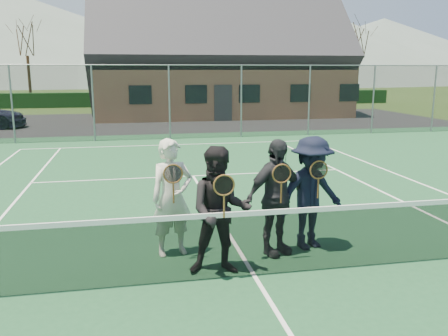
{
  "coord_description": "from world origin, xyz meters",
  "views": [
    {
      "loc": [
        -1.61,
        -5.92,
        2.83
      ],
      "look_at": [
        -0.13,
        1.5,
        1.25
      ],
      "focal_mm": 38.0,
      "sensor_mm": 36.0,
      "label": 1
    }
  ],
  "objects_px": {
    "player_a": "(172,198)",
    "player_d": "(311,193)",
    "tennis_net": "(255,241)",
    "player_c": "(275,197)",
    "player_b": "(220,211)",
    "clubhouse": "(218,50)"
  },
  "relations": [
    {
      "from": "player_a",
      "to": "player_d",
      "type": "xyz_separation_m",
      "value": [
        2.17,
        -0.15,
        -0.0
      ]
    },
    {
      "from": "tennis_net",
      "to": "player_a",
      "type": "xyz_separation_m",
      "value": [
        -1.03,
        1.04,
        0.38
      ]
    },
    {
      "from": "player_a",
      "to": "player_c",
      "type": "relative_size",
      "value": 1.0
    },
    {
      "from": "player_a",
      "to": "player_c",
      "type": "bearing_deg",
      "value": -10.75
    },
    {
      "from": "player_a",
      "to": "player_b",
      "type": "distance_m",
      "value": 1.01
    },
    {
      "from": "player_c",
      "to": "player_d",
      "type": "relative_size",
      "value": 1.0
    },
    {
      "from": "clubhouse",
      "to": "player_d",
      "type": "height_order",
      "value": "clubhouse"
    },
    {
      "from": "player_a",
      "to": "player_c",
      "type": "height_order",
      "value": "same"
    },
    {
      "from": "tennis_net",
      "to": "player_d",
      "type": "xyz_separation_m",
      "value": [
        1.15,
        0.88,
        0.38
      ]
    },
    {
      "from": "tennis_net",
      "to": "player_d",
      "type": "relative_size",
      "value": 6.49
    },
    {
      "from": "tennis_net",
      "to": "clubhouse",
      "type": "height_order",
      "value": "clubhouse"
    },
    {
      "from": "player_b",
      "to": "player_c",
      "type": "relative_size",
      "value": 1.0
    },
    {
      "from": "player_b",
      "to": "player_d",
      "type": "distance_m",
      "value": 1.72
    },
    {
      "from": "tennis_net",
      "to": "clubhouse",
      "type": "bearing_deg",
      "value": 80.54
    },
    {
      "from": "tennis_net",
      "to": "clubhouse",
      "type": "distance_m",
      "value": 24.57
    },
    {
      "from": "player_a",
      "to": "player_d",
      "type": "bearing_deg",
      "value": -4.04
    },
    {
      "from": "clubhouse",
      "to": "player_b",
      "type": "height_order",
      "value": "clubhouse"
    },
    {
      "from": "player_a",
      "to": "tennis_net",
      "type": "bearing_deg",
      "value": -45.34
    },
    {
      "from": "clubhouse",
      "to": "tennis_net",
      "type": "bearing_deg",
      "value": -99.46
    },
    {
      "from": "tennis_net",
      "to": "player_c",
      "type": "bearing_deg",
      "value": 55.17
    },
    {
      "from": "tennis_net",
      "to": "player_a",
      "type": "height_order",
      "value": "player_a"
    },
    {
      "from": "tennis_net",
      "to": "player_c",
      "type": "distance_m",
      "value": 0.98
    }
  ]
}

